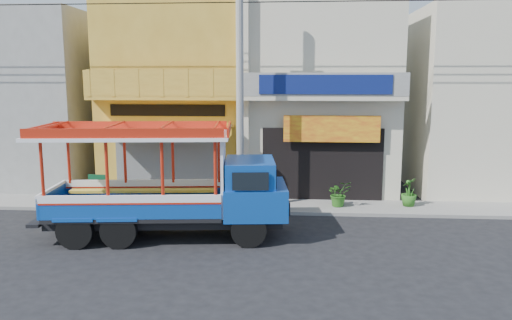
{
  "coord_description": "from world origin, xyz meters",
  "views": [
    {
      "loc": [
        0.81,
        -14.05,
        4.73
      ],
      "look_at": [
        -0.38,
        2.5,
        2.04
      ],
      "focal_mm": 35.0,
      "sensor_mm": 36.0,
      "label": 1
    }
  ],
  "objects_px": {
    "songthaew_truck": "(183,184)",
    "green_sign": "(98,192)",
    "potted_plant_a": "(339,193)",
    "utility_pole": "(244,70)",
    "potted_plant_c": "(409,192)"
  },
  "relations": [
    {
      "from": "utility_pole",
      "to": "potted_plant_a",
      "type": "bearing_deg",
      "value": 10.79
    },
    {
      "from": "potted_plant_a",
      "to": "utility_pole",
      "type": "bearing_deg",
      "value": 174.52
    },
    {
      "from": "songthaew_truck",
      "to": "potted_plant_c",
      "type": "bearing_deg",
      "value": 27.02
    },
    {
      "from": "potted_plant_a",
      "to": "green_sign",
      "type": "bearing_deg",
      "value": 165.66
    },
    {
      "from": "green_sign",
      "to": "potted_plant_a",
      "type": "height_order",
      "value": "green_sign"
    },
    {
      "from": "songthaew_truck",
      "to": "green_sign",
      "type": "height_order",
      "value": "songthaew_truck"
    },
    {
      "from": "green_sign",
      "to": "potted_plant_a",
      "type": "xyz_separation_m",
      "value": [
        8.93,
        0.3,
        0.01
      ]
    },
    {
      "from": "green_sign",
      "to": "potted_plant_a",
      "type": "relative_size",
      "value": 1.17
    },
    {
      "from": "songthaew_truck",
      "to": "green_sign",
      "type": "distance_m",
      "value": 5.27
    },
    {
      "from": "songthaew_truck",
      "to": "green_sign",
      "type": "relative_size",
      "value": 6.77
    },
    {
      "from": "green_sign",
      "to": "potted_plant_c",
      "type": "distance_m",
      "value": 11.52
    },
    {
      "from": "potted_plant_a",
      "to": "potted_plant_c",
      "type": "distance_m",
      "value": 2.59
    },
    {
      "from": "green_sign",
      "to": "potted_plant_c",
      "type": "relative_size",
      "value": 1.07
    },
    {
      "from": "songthaew_truck",
      "to": "potted_plant_c",
      "type": "height_order",
      "value": "songthaew_truck"
    },
    {
      "from": "green_sign",
      "to": "potted_plant_c",
      "type": "xyz_separation_m",
      "value": [
        11.51,
        0.54,
        0.06
      ]
    }
  ]
}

